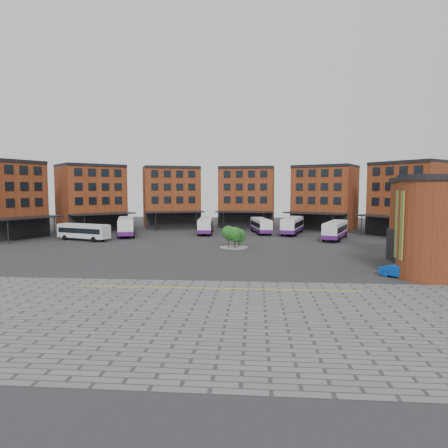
# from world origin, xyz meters

# --- Properties ---
(ground) EXTENTS (160.00, 160.00, 0.00)m
(ground) POSITION_xyz_m (0.00, 0.00, 0.00)
(ground) COLOR #28282B
(ground) RESTS_ON ground
(paving_zone) EXTENTS (50.00, 22.00, 0.02)m
(paving_zone) POSITION_xyz_m (2.00, -22.00, 0.01)
(paving_zone) COLOR slate
(paving_zone) RESTS_ON ground
(yellow_line) EXTENTS (26.00, 0.15, 0.02)m
(yellow_line) POSITION_xyz_m (2.00, -14.00, 0.03)
(yellow_line) COLOR gold
(yellow_line) RESTS_ON paving_zone
(main_building) EXTENTS (94.14, 42.48, 14.60)m
(main_building) POSITION_xyz_m (-4.77, 38.25, 7.23)
(main_building) COLOR brown
(main_building) RESTS_ON ground
(tree_island) EXTENTS (4.40, 4.40, 3.53)m
(tree_island) POSITION_xyz_m (2.09, 11.59, 1.99)
(tree_island) COLOR gray
(tree_island) RESTS_ON ground
(bus_a) EXTENTS (10.59, 5.75, 2.94)m
(bus_a) POSITION_xyz_m (-25.34, 18.75, 1.74)
(bus_a) COLOR silver
(bus_a) RESTS_ON ground
(bus_b) EXTENTS (6.51, 12.70, 3.50)m
(bus_b) POSITION_xyz_m (-20.11, 26.42, 1.90)
(bus_b) COLOR white
(bus_b) RESTS_ON ground
(bus_c) EXTENTS (3.46, 11.57, 3.22)m
(bus_c) POSITION_xyz_m (-4.89, 31.44, 1.74)
(bus_c) COLOR white
(bus_c) RESTS_ON ground
(bus_d) EXTENTS (4.54, 11.20, 3.08)m
(bus_d) POSITION_xyz_m (6.50, 32.92, 1.67)
(bus_d) COLOR white
(bus_d) RESTS_ON ground
(bus_e) EXTENTS (5.81, 12.32, 3.39)m
(bus_e) POSITION_xyz_m (12.93, 31.93, 1.83)
(bus_e) COLOR white
(bus_e) RESTS_ON ground
(bus_f) EXTENTS (6.65, 11.77, 3.26)m
(bus_f) POSITION_xyz_m (19.91, 23.71, 1.77)
(bus_f) COLOR white
(bus_f) RESTS_ON ground
(blue_car) EXTENTS (3.89, 3.69, 1.31)m
(blue_car) POSITION_xyz_m (20.32, -7.95, 0.66)
(blue_car) COLOR #0D42AF
(blue_car) RESTS_ON ground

